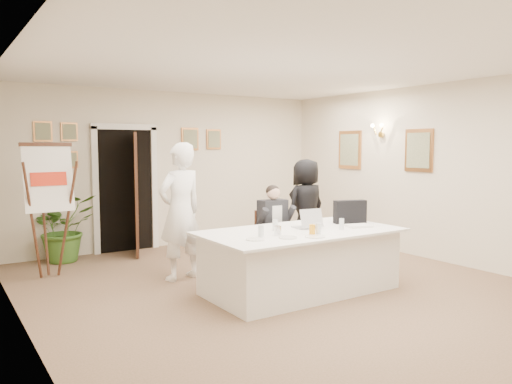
{
  "coord_description": "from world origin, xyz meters",
  "views": [
    {
      "loc": [
        -3.72,
        -4.97,
        1.82
      ],
      "look_at": [
        -0.07,
        0.6,
        1.2
      ],
      "focal_mm": 35.0,
      "sensor_mm": 36.0,
      "label": 1
    }
  ],
  "objects_px": {
    "standing_woman": "(306,207)",
    "laptop_bag": "(350,212)",
    "laptop": "(306,217)",
    "oj_glass": "(312,230)",
    "flip_chart": "(48,217)",
    "standing_man": "(180,212)",
    "conference_table": "(300,260)",
    "potted_palm": "(64,228)",
    "steel_jug": "(278,231)",
    "paper_stack": "(359,226)",
    "seated_man": "(274,229)"
  },
  "relations": [
    {
      "from": "seated_man",
      "to": "oj_glass",
      "type": "height_order",
      "value": "seated_man"
    },
    {
      "from": "paper_stack",
      "to": "oj_glass",
      "type": "distance_m",
      "value": 0.91
    },
    {
      "from": "seated_man",
      "to": "oj_glass",
      "type": "bearing_deg",
      "value": -91.52
    },
    {
      "from": "conference_table",
      "to": "seated_man",
      "type": "bearing_deg",
      "value": 74.72
    },
    {
      "from": "conference_table",
      "to": "seated_man",
      "type": "distance_m",
      "value": 0.98
    },
    {
      "from": "standing_woman",
      "to": "conference_table",
      "type": "bearing_deg",
      "value": 43.7
    },
    {
      "from": "conference_table",
      "to": "steel_jug",
      "type": "distance_m",
      "value": 0.64
    },
    {
      "from": "laptop",
      "to": "paper_stack",
      "type": "height_order",
      "value": "laptop"
    },
    {
      "from": "potted_palm",
      "to": "oj_glass",
      "type": "xyz_separation_m",
      "value": [
        2.0,
        -3.7,
        0.31
      ]
    },
    {
      "from": "paper_stack",
      "to": "steel_jug",
      "type": "relative_size",
      "value": 2.8
    },
    {
      "from": "potted_palm",
      "to": "paper_stack",
      "type": "height_order",
      "value": "potted_palm"
    },
    {
      "from": "potted_palm",
      "to": "standing_woman",
      "type": "bearing_deg",
      "value": -25.85
    },
    {
      "from": "seated_man",
      "to": "steel_jug",
      "type": "distance_m",
      "value": 1.27
    },
    {
      "from": "standing_man",
      "to": "potted_palm",
      "type": "height_order",
      "value": "standing_man"
    },
    {
      "from": "potted_palm",
      "to": "steel_jug",
      "type": "height_order",
      "value": "potted_palm"
    },
    {
      "from": "potted_palm",
      "to": "laptop_bag",
      "type": "distance_m",
      "value": 4.46
    },
    {
      "from": "paper_stack",
      "to": "standing_man",
      "type": "bearing_deg",
      "value": 138.95
    },
    {
      "from": "flip_chart",
      "to": "laptop",
      "type": "xyz_separation_m",
      "value": [
        2.67,
        -2.28,
        0.07
      ]
    },
    {
      "from": "standing_man",
      "to": "standing_woman",
      "type": "bearing_deg",
      "value": 174.93
    },
    {
      "from": "laptop_bag",
      "to": "steel_jug",
      "type": "relative_size",
      "value": 4.05
    },
    {
      "from": "paper_stack",
      "to": "standing_woman",
      "type": "bearing_deg",
      "value": 71.46
    },
    {
      "from": "paper_stack",
      "to": "flip_chart",
      "type": "bearing_deg",
      "value": 141.61
    },
    {
      "from": "flip_chart",
      "to": "standing_woman",
      "type": "xyz_separation_m",
      "value": [
        3.91,
        -0.75,
        -0.04
      ]
    },
    {
      "from": "seated_man",
      "to": "steel_jug",
      "type": "relative_size",
      "value": 11.67
    },
    {
      "from": "laptop",
      "to": "steel_jug",
      "type": "xyz_separation_m",
      "value": [
        -0.62,
        -0.24,
        -0.08
      ]
    },
    {
      "from": "seated_man",
      "to": "laptop_bag",
      "type": "bearing_deg",
      "value": -36.62
    },
    {
      "from": "laptop",
      "to": "oj_glass",
      "type": "height_order",
      "value": "laptop"
    },
    {
      "from": "standing_woman",
      "to": "oj_glass",
      "type": "xyz_separation_m",
      "value": [
        -1.52,
        -2.0,
        0.04
      ]
    },
    {
      "from": "laptop",
      "to": "oj_glass",
      "type": "relative_size",
      "value": 2.61
    },
    {
      "from": "flip_chart",
      "to": "oj_glass",
      "type": "xyz_separation_m",
      "value": [
        2.39,
        -2.75,
        -0.0
      ]
    },
    {
      "from": "conference_table",
      "to": "standing_man",
      "type": "height_order",
      "value": "standing_man"
    },
    {
      "from": "flip_chart",
      "to": "paper_stack",
      "type": "bearing_deg",
      "value": -38.39
    },
    {
      "from": "laptop_bag",
      "to": "paper_stack",
      "type": "xyz_separation_m",
      "value": [
        -0.14,
        -0.31,
        -0.14
      ]
    },
    {
      "from": "conference_table",
      "to": "laptop",
      "type": "xyz_separation_m",
      "value": [
        0.17,
        0.1,
        0.52
      ]
    },
    {
      "from": "paper_stack",
      "to": "oj_glass",
      "type": "xyz_separation_m",
      "value": [
        -0.9,
        -0.14,
        0.05
      ]
    },
    {
      "from": "laptop_bag",
      "to": "oj_glass",
      "type": "xyz_separation_m",
      "value": [
        -1.03,
        -0.45,
        -0.09
      ]
    },
    {
      "from": "flip_chart",
      "to": "laptop",
      "type": "distance_m",
      "value": 3.52
    },
    {
      "from": "standing_man",
      "to": "oj_glass",
      "type": "height_order",
      "value": "standing_man"
    },
    {
      "from": "paper_stack",
      "to": "potted_palm",
      "type": "bearing_deg",
      "value": 129.12
    },
    {
      "from": "flip_chart",
      "to": "laptop_bag",
      "type": "height_order",
      "value": "flip_chart"
    },
    {
      "from": "standing_woman",
      "to": "laptop_bag",
      "type": "distance_m",
      "value": 1.63
    },
    {
      "from": "standing_man",
      "to": "seated_man",
      "type": "bearing_deg",
      "value": 149.11
    },
    {
      "from": "flip_chart",
      "to": "laptop_bag",
      "type": "xyz_separation_m",
      "value": [
        3.43,
        -2.3,
        0.09
      ]
    },
    {
      "from": "seated_man",
      "to": "standing_woman",
      "type": "height_order",
      "value": "standing_woman"
    },
    {
      "from": "standing_man",
      "to": "potted_palm",
      "type": "xyz_separation_m",
      "value": [
        -1.1,
        2.0,
        -0.41
      ]
    },
    {
      "from": "standing_man",
      "to": "oj_glass",
      "type": "bearing_deg",
      "value": 105.8
    },
    {
      "from": "conference_table",
      "to": "laptop_bag",
      "type": "bearing_deg",
      "value": 5.33
    },
    {
      "from": "conference_table",
      "to": "potted_palm",
      "type": "height_order",
      "value": "potted_palm"
    },
    {
      "from": "standing_man",
      "to": "laptop_bag",
      "type": "height_order",
      "value": "standing_man"
    },
    {
      "from": "standing_woman",
      "to": "laptop_bag",
      "type": "relative_size",
      "value": 3.61
    }
  ]
}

